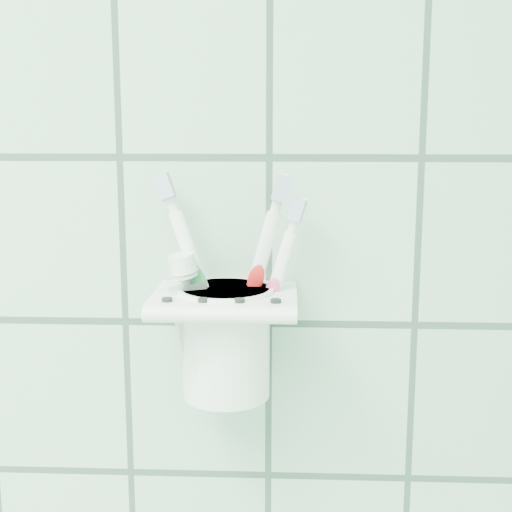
{
  "coord_description": "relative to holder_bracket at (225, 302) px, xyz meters",
  "views": [
    {
      "loc": [
        0.72,
        0.54,
        1.44
      ],
      "look_at": [
        0.69,
        1.1,
        1.34
      ],
      "focal_mm": 50.0,
      "sensor_mm": 36.0,
      "label": 1
    }
  ],
  "objects": [
    {
      "name": "holder_bracket",
      "position": [
        0.0,
        0.0,
        0.0
      ],
      "size": [
        0.13,
        0.1,
        0.04
      ],
      "color": "white",
      "rests_on": "wall_back"
    },
    {
      "name": "cup",
      "position": [
        0.0,
        0.0,
        -0.03
      ],
      "size": [
        0.09,
        0.09,
        0.1
      ],
      "color": "white",
      "rests_on": "holder_bracket"
    },
    {
      "name": "toothbrush_pink",
      "position": [
        0.01,
        -0.01,
        0.02
      ],
      "size": [
        0.07,
        0.04,
        0.21
      ],
      "rotation": [
        -0.17,
        -0.35,
        0.0
      ],
      "color": "white",
      "rests_on": "cup"
    },
    {
      "name": "toothbrush_blue",
      "position": [
        0.02,
        0.01,
        0.01
      ],
      "size": [
        0.06,
        0.02,
        0.18
      ],
      "rotation": [
        -0.06,
        0.28,
        -0.26
      ],
      "color": "white",
      "rests_on": "cup"
    },
    {
      "name": "toothbrush_orange",
      "position": [
        0.0,
        0.02,
        0.02
      ],
      "size": [
        0.06,
        0.02,
        0.2
      ],
      "rotation": [
        0.07,
        0.27,
        0.0
      ],
      "color": "white",
      "rests_on": "cup"
    },
    {
      "name": "toothpaste_tube",
      "position": [
        -0.02,
        0.01,
        -0.01
      ],
      "size": [
        0.05,
        0.04,
        0.13
      ],
      "rotation": [
        0.02,
        -0.18,
        0.41
      ],
      "color": "silver",
      "rests_on": "cup"
    }
  ]
}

